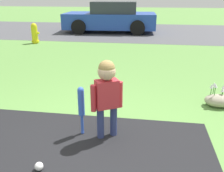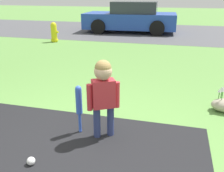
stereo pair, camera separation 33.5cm
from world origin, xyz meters
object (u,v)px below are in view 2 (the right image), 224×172
Objects in this scene: child at (103,89)px; sports_ball at (31,161)px; baseball_bat at (79,103)px; fire_hydrant at (54,32)px; parked_car at (131,18)px.

child reaches higher than sports_ball.
sports_ball is (-0.25, -0.76, -0.37)m from baseball_bat.
baseball_bat is at bearing 149.04° from child.
child is at bearing -57.77° from fire_hydrant.
sports_ball is at bearing -157.31° from child.
sports_ball is (-0.58, -0.75, -0.60)m from child.
child is 1.54× the size of baseball_bat.
fire_hydrant is (-3.60, 5.71, -0.29)m from child.
child is 1.12m from sports_ball.
sports_ball is 9.70m from parked_car.
sports_ball is 0.13× the size of fire_hydrant.
parked_car reaches higher than child.
baseball_bat is at bearing 93.44° from parked_car.
fire_hydrant is at bearing 115.08° from sports_ball.
baseball_bat is 7.21× the size of sports_ball.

